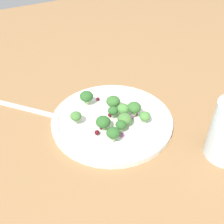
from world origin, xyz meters
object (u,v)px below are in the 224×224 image
Objects in this scene: plate at (112,119)px; broccoli_floret_1 at (123,109)px; fork at (38,111)px; broccoli_floret_2 at (76,116)px; broccoli_floret_0 at (135,108)px.

broccoli_floret_1 is at bearing 157.76° from plate.
fork is (13.92, -12.25, -2.91)cm from broccoli_floret_1.
broccoli_floret_1 reaches higher than plate.
plate reaches higher than fork.
broccoli_floret_0 is at bearing 158.75° from broccoli_floret_2.
broccoli_floret_1 is at bearing 162.86° from broccoli_floret_2.
broccoli_floret_2 reaches higher than fork.
fork is (4.79, -9.44, -3.07)cm from broccoli_floret_2.
broccoli_floret_1 reaches higher than fork.
broccoli_floret_1 is 9.55cm from broccoli_floret_2.
broccoli_floret_2 is at bearing -17.14° from broccoli_floret_1.
broccoli_floret_0 is (-3.88, 2.29, 2.71)cm from plate.
broccoli_floret_0 is 11.68cm from broccoli_floret_2.
broccoli_floret_0 is at bearing 149.48° from plate.
plate is 3.24cm from broccoli_floret_1.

